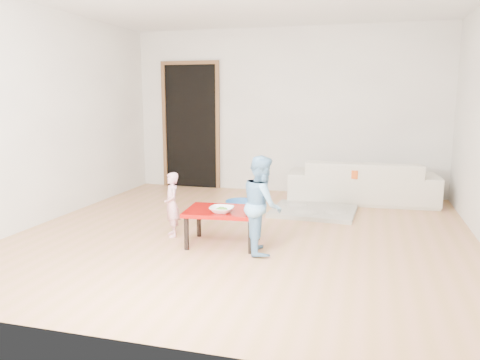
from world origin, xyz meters
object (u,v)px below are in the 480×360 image
at_px(child_blue, 262,204).
at_px(basin, 241,206).
at_px(red_table, 223,227).
at_px(child_pink, 172,205).
at_px(sofa, 362,181).
at_px(bowl, 222,210).

relative_size(child_blue, basin, 2.26).
xyz_separation_m(red_table, child_pink, (-0.63, 0.14, 0.17)).
bearing_deg(basin, sofa, 32.99).
relative_size(bowl, child_pink, 0.34).
xyz_separation_m(child_pink, child_blue, (1.08, -0.26, 0.13)).
relative_size(sofa, child_blue, 2.17).
distance_m(child_pink, basin, 1.44).
height_order(sofa, red_table, sofa).
height_order(red_table, child_blue, child_blue).
bearing_deg(red_table, bowl, -78.59).
distance_m(child_pink, child_blue, 1.11).
xyz_separation_m(sofa, red_table, (-1.35, -2.50, -0.12)).
bearing_deg(child_pink, basin, 127.90).
bearing_deg(sofa, child_pink, 47.25).
distance_m(sofa, child_blue, 2.78).
distance_m(sofa, red_table, 2.84).
bearing_deg(child_blue, basin, 1.80).
xyz_separation_m(sofa, child_pink, (-1.99, -2.36, 0.05)).
bearing_deg(red_table, basin, 98.22).
xyz_separation_m(sofa, bowl, (-1.33, -2.63, 0.10)).
relative_size(bowl, basin, 0.56).
relative_size(child_pink, basin, 1.67).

